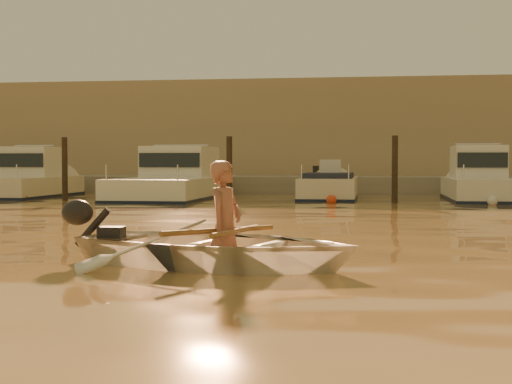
% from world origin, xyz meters
% --- Properties ---
extents(ground_plane, '(160.00, 160.00, 0.00)m').
position_xyz_m(ground_plane, '(0.00, 0.00, 0.00)').
color(ground_plane, brown).
rests_on(ground_plane, ground).
extents(dinghy, '(3.93, 3.26, 0.70)m').
position_xyz_m(dinghy, '(2.39, -0.94, 0.23)').
color(dinghy, silver).
rests_on(dinghy, ground_plane).
extents(person, '(0.50, 0.64, 1.53)m').
position_xyz_m(person, '(2.49, -0.97, 0.46)').
color(person, '#995E4C').
rests_on(person, dinghy).
extents(outboard_motor, '(0.98, 0.63, 0.70)m').
position_xyz_m(outboard_motor, '(0.95, -0.53, 0.28)').
color(outboard_motor, black).
rests_on(outboard_motor, dinghy).
extents(oar_port, '(0.21, 2.10, 0.13)m').
position_xyz_m(oar_port, '(2.63, -1.01, 0.42)').
color(oar_port, brown).
rests_on(oar_port, dinghy).
extents(oar_starboard, '(0.98, 1.91, 0.13)m').
position_xyz_m(oar_starboard, '(2.44, -0.96, 0.42)').
color(oar_starboard, brown).
rests_on(oar_starboard, dinghy).
extents(moored_boat_1, '(2.06, 6.18, 1.75)m').
position_xyz_m(moored_boat_1, '(-7.75, 16.00, 0.62)').
color(moored_boat_1, beige).
rests_on(moored_boat_1, ground_plane).
extents(moored_boat_2, '(2.68, 8.85, 1.75)m').
position_xyz_m(moored_boat_2, '(-2.48, 16.00, 0.62)').
color(moored_boat_2, white).
rests_on(moored_boat_2, ground_plane).
extents(moored_boat_3, '(1.77, 5.23, 0.95)m').
position_xyz_m(moored_boat_3, '(2.73, 16.00, 0.22)').
color(moored_boat_3, beige).
rests_on(moored_boat_3, ground_plane).
extents(moored_boat_4, '(2.01, 6.28, 1.75)m').
position_xyz_m(moored_boat_4, '(7.55, 16.00, 0.62)').
color(moored_boat_4, silver).
rests_on(moored_boat_4, ground_plane).
extents(piling_1, '(0.18, 0.18, 2.20)m').
position_xyz_m(piling_1, '(-5.50, 13.80, 0.90)').
color(piling_1, '#2D2319').
rests_on(piling_1, ground_plane).
extents(piling_2, '(0.18, 0.18, 2.20)m').
position_xyz_m(piling_2, '(-0.20, 13.80, 0.90)').
color(piling_2, '#2D2319').
rests_on(piling_2, ground_plane).
extents(piling_3, '(0.18, 0.18, 2.20)m').
position_xyz_m(piling_3, '(4.80, 13.80, 0.90)').
color(piling_3, '#2D2319').
rests_on(piling_3, ground_plane).
extents(fender_b, '(0.30, 0.30, 0.30)m').
position_xyz_m(fender_b, '(-6.87, 13.67, 0.10)').
color(fender_b, red).
rests_on(fender_b, ground_plane).
extents(fender_c, '(0.30, 0.30, 0.30)m').
position_xyz_m(fender_c, '(-2.24, 13.10, 0.10)').
color(fender_c, white).
rests_on(fender_c, ground_plane).
extents(fender_d, '(0.30, 0.30, 0.30)m').
position_xyz_m(fender_d, '(2.95, 13.31, 0.10)').
color(fender_d, red).
rests_on(fender_d, ground_plane).
extents(fender_e, '(0.30, 0.30, 0.30)m').
position_xyz_m(fender_e, '(7.53, 13.20, 0.10)').
color(fender_e, silver).
rests_on(fender_e, ground_plane).
extents(quay, '(52.00, 4.00, 1.00)m').
position_xyz_m(quay, '(0.00, 21.50, 0.15)').
color(quay, gray).
rests_on(quay, ground_plane).
extents(waterfront_building, '(46.00, 7.00, 4.80)m').
position_xyz_m(waterfront_building, '(0.00, 27.00, 2.40)').
color(waterfront_building, '#9E8466').
rests_on(waterfront_building, quay).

